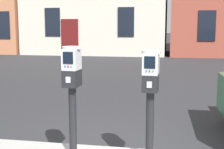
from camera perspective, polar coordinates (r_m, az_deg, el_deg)
parking_meter_near_kerb at (r=3.84m, az=-7.02°, el=-1.23°), size 0.23×0.26×1.32m
parking_meter_twin_adjacent at (r=3.67m, az=6.76°, el=-2.04°), size 0.23×0.26×1.29m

